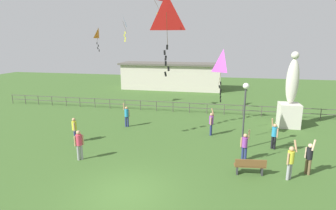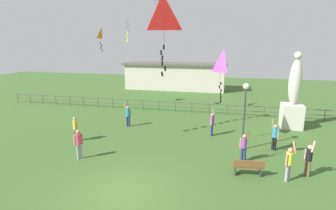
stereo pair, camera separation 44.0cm
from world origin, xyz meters
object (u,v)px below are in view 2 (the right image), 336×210
Objects in this scene: person_2 at (289,162)px; person_7 at (309,158)px; lamppost at (245,102)px; kite_5 at (163,15)px; statue_monument at (293,103)px; person_1 at (275,135)px; kite_1 at (125,22)px; kite_2 at (223,63)px; person_4 at (212,122)px; person_0 at (75,127)px; person_6 at (79,142)px; person_3 at (128,115)px; park_bench at (248,167)px; kite_4 at (102,34)px; person_5 at (244,146)px.

person_7 is at bearing 35.62° from person_2.
lamppost is 1.27× the size of kite_5.
person_7 is (-0.77, -7.97, -0.98)m from statue_monument.
kite_1 is (-11.63, 5.61, 7.08)m from person_1.
kite_2 is at bearing 151.80° from lamppost.
person_0 is at bearing -160.08° from person_4.
person_4 is 9.92m from kite_5.
person_6 is at bearing -54.53° from person_0.
person_3 is (-12.21, -2.59, -0.99)m from statue_monument.
park_bench is 4.08m from person_1.
person_6 is 11.80m from kite_1.
person_6 is (-8.94, -3.44, -2.02)m from lamppost.
person_6 is at bearing -179.82° from person_2.
statue_monument is 3.03× the size of person_1.
kite_5 reaches higher than lamppost.
lamppost reaches higher than person_3.
lamppost reaches higher than park_bench.
person_2 reaches higher than person_3.
kite_2 reaches higher than park_bench.
kite_4 is (-12.78, 7.67, 4.10)m from lamppost.
kite_5 is (-1.63, -7.32, 6.49)m from person_4.
person_0 is at bearing -169.11° from kite_2.
kite_5 is (-3.62, -5.22, 4.44)m from lamppost.
person_5 reaches higher than person_0.
park_bench is 0.81× the size of person_1.
person_4 is (-2.16, 5.40, 0.49)m from park_bench.
person_3 is at bearing 174.69° from person_4.
statue_monument is at bearing 34.52° from person_6.
person_2 is (1.79, -0.11, 0.52)m from park_bench.
person_7 reaches higher than person_1.
person_5 is at bearing -132.22° from person_1.
person_7 is (4.98, -4.78, -0.00)m from person_4.
lamppost is at bearing -17.71° from person_3.
kite_1 reaches higher than person_1.
park_bench is 0.81× the size of person_4.
person_6 is at bearing -145.48° from statue_monument.
kite_5 reaches higher than statue_monument.
person_5 is (-1.87, -2.07, -0.03)m from person_1.
statue_monument is at bearing 61.72° from person_5.
statue_monument is 8.07m from person_7.
kite_2 reaches higher than person_4.
person_5 is (-1.96, 1.72, -0.06)m from person_2.
kite_5 is (-6.61, -2.54, 6.49)m from person_7.
kite_1 is 10.28m from kite_2.
kite_1 is at bearing 82.68° from person_0.
statue_monument reaches higher than person_7.
person_6 is at bearing -94.50° from person_3.
person_3 is 0.58× the size of kite_5.
kite_5 is (9.15, -12.89, 0.34)m from kite_4.
person_7 is 0.85× the size of kite_1.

